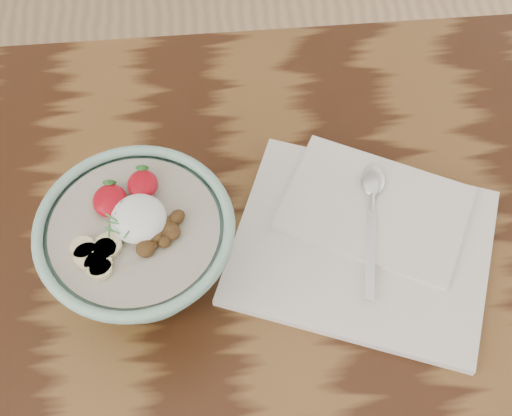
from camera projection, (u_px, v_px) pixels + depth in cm
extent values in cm
cube|color=#361B0D|center=(194.00, 346.00, 77.72)|extent=(160.00, 90.00, 4.00)
cylinder|color=#88B7A5|center=(147.00, 274.00, 79.33)|extent=(8.87, 8.87, 1.27)
torus|color=#88B7A5|center=(134.00, 228.00, 70.51)|extent=(20.16, 20.16, 1.16)
cylinder|color=#BEB69D|center=(135.00, 231.00, 71.05)|extent=(17.10, 17.10, 1.06)
ellipsoid|color=white|center=(139.00, 219.00, 69.97)|extent=(5.54, 5.54, 3.04)
ellipsoid|color=#AA0715|center=(143.00, 184.00, 72.34)|extent=(3.12, 3.43, 1.72)
cone|color=#286623|center=(142.00, 171.00, 72.81)|extent=(1.40, 1.03, 1.52)
ellipsoid|color=#AA0715|center=(110.00, 201.00, 71.21)|extent=(3.45, 3.80, 1.90)
cone|color=#286623|center=(110.00, 186.00, 71.76)|extent=(1.40, 1.03, 1.52)
cylinder|color=beige|center=(109.00, 245.00, 69.16)|extent=(2.65, 2.65, 0.70)
cylinder|color=beige|center=(83.00, 248.00, 69.00)|extent=(2.41, 2.41, 0.70)
cylinder|color=beige|center=(105.00, 250.00, 68.91)|extent=(2.27, 2.27, 0.70)
cylinder|color=beige|center=(88.00, 256.00, 68.54)|extent=(2.73, 2.73, 0.70)
cylinder|color=beige|center=(101.00, 269.00, 67.81)|extent=(2.18, 2.18, 0.70)
cylinder|color=beige|center=(99.00, 265.00, 68.06)|extent=(2.67, 2.67, 0.70)
ellipsoid|color=#573919|center=(153.00, 235.00, 69.45)|extent=(2.65, 2.65, 1.49)
ellipsoid|color=#573919|center=(177.00, 217.00, 70.55)|extent=(2.30, 2.28, 1.29)
ellipsoid|color=#573919|center=(173.00, 232.00, 69.72)|extent=(1.71, 1.72, 0.91)
ellipsoid|color=#573919|center=(145.00, 248.00, 68.67)|extent=(2.12, 2.19, 1.48)
ellipsoid|color=#573919|center=(151.00, 245.00, 69.07)|extent=(2.00, 2.00, 0.93)
ellipsoid|color=#573919|center=(165.00, 223.00, 70.31)|extent=(2.18, 2.19, 1.22)
ellipsoid|color=#573919|center=(161.00, 232.00, 69.78)|extent=(2.25, 2.25, 0.83)
ellipsoid|color=#573919|center=(164.00, 242.00, 69.27)|extent=(1.62, 1.67, 0.98)
ellipsoid|color=#573919|center=(170.00, 229.00, 69.81)|extent=(1.95, 1.50, 1.06)
cylinder|color=#3A8638|center=(119.00, 218.00, 68.90)|extent=(0.85, 1.36, 0.23)
cylinder|color=#3A8638|center=(114.00, 223.00, 68.63)|extent=(1.36, 0.58, 0.23)
cylinder|color=#3A8638|center=(112.00, 218.00, 68.93)|extent=(1.41, 1.19, 0.24)
cylinder|color=#3A8638|center=(112.00, 231.00, 68.19)|extent=(1.48, 1.02, 0.24)
cylinder|color=#3A8638|center=(135.00, 215.00, 69.11)|extent=(1.15, 0.56, 0.22)
cylinder|color=#3A8638|center=(109.00, 231.00, 68.15)|extent=(0.21, 1.49, 0.23)
cylinder|color=#3A8638|center=(139.00, 226.00, 68.44)|extent=(1.02, 0.97, 0.22)
cylinder|color=#3A8638|center=(136.00, 208.00, 69.51)|extent=(1.67, 0.88, 0.24)
cylinder|color=#3A8638|center=(127.00, 234.00, 68.01)|extent=(0.74, 1.00, 0.22)
cylinder|color=#3A8638|center=(126.00, 204.00, 69.75)|extent=(1.21, 0.48, 0.22)
cylinder|color=#3A8638|center=(127.00, 201.00, 69.92)|extent=(1.27, 0.24, 0.22)
cylinder|color=#3A8638|center=(135.00, 222.00, 68.68)|extent=(0.80, 0.98, 0.22)
cube|color=white|center=(362.00, 246.00, 81.28)|extent=(34.80, 31.69, 1.09)
cube|color=white|center=(375.00, 209.00, 82.91)|extent=(24.96, 22.14, 0.66)
cube|color=silver|center=(370.00, 255.00, 79.18)|extent=(3.24, 11.22, 0.34)
cylinder|color=silver|center=(372.00, 200.00, 82.72)|extent=(1.24, 3.00, 0.68)
ellipsoid|color=silver|center=(373.00, 180.00, 84.07)|extent=(3.80, 4.98, 0.93)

